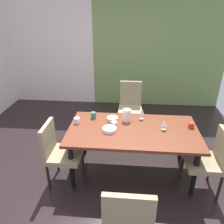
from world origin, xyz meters
TOP-DOWN VIEW (x-y plane):
  - ground_plane at (0.00, 0.00)m, footprint 5.21×5.46m
  - back_panel_interior at (-1.52, 2.68)m, footprint 2.17×0.10m
  - garden_window_panel at (1.08, 2.68)m, footprint 3.04×0.10m
  - dining_table at (0.52, 0.07)m, footprint 1.78×0.96m
  - chair_left_near at (-0.46, -0.21)m, footprint 0.45×0.44m
  - chair_head_far at (0.47, 1.36)m, footprint 0.44×0.45m
  - chair_right_near at (1.50, -0.21)m, footprint 0.44×0.44m
  - chair_head_near at (0.48, -1.22)m, footprint 0.44×0.44m
  - wine_glass_near_shelf at (0.65, 0.39)m, footprint 0.07×0.07m
  - wine_glass_corner at (0.94, 0.10)m, footprint 0.07×0.07m
  - serving_bowl_near_window at (0.22, 0.31)m, footprint 0.16×0.16m
  - serving_bowl_west at (0.20, -0.00)m, footprint 0.19×0.19m
  - cup_east at (1.32, 0.20)m, footprint 0.08×0.08m
  - cup_center at (-0.28, 0.18)m, footprint 0.08×0.08m
  - cup_north at (-0.07, 0.36)m, footprint 0.08×0.08m
  - cup_south at (0.26, 0.12)m, footprint 0.08×0.08m
  - pitcher_front at (0.43, 0.32)m, footprint 0.13×0.11m

SIDE VIEW (x-z plane):
  - ground_plane at x=0.00m, z-range -0.02..0.00m
  - chair_right_near at x=1.50m, z-range 0.06..0.96m
  - chair_left_near at x=-0.46m, z-range 0.06..0.96m
  - chair_head_far at x=0.47m, z-range 0.05..1.01m
  - chair_head_near at x=0.48m, z-range 0.05..1.02m
  - dining_table at x=0.52m, z-range 0.28..1.01m
  - serving_bowl_west at x=0.20m, z-range 0.72..0.77m
  - serving_bowl_near_window at x=0.22m, z-range 0.72..0.77m
  - cup_east at x=1.32m, z-range 0.72..0.80m
  - cup_south at x=0.26m, z-range 0.72..0.80m
  - cup_center at x=-0.28m, z-range 0.72..0.81m
  - cup_north at x=-0.07m, z-range 0.72..0.82m
  - pitcher_front at x=0.43m, z-range 0.72..0.91m
  - wine_glass_corner at x=0.94m, z-range 0.75..0.89m
  - wine_glass_near_shelf at x=0.65m, z-range 0.76..0.93m
  - back_panel_interior at x=-1.52m, z-range 0.00..2.79m
  - garden_window_panel at x=1.08m, z-range 0.00..2.79m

